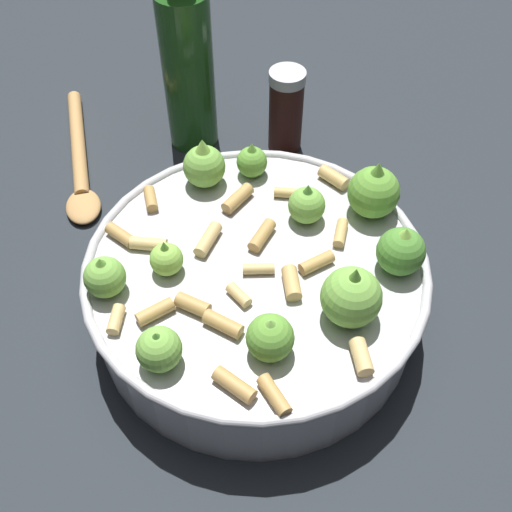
{
  "coord_description": "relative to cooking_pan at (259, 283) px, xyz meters",
  "views": [
    {
      "loc": [
        0.31,
        -0.07,
        0.45
      ],
      "look_at": [
        0.0,
        0.0,
        0.08
      ],
      "focal_mm": 42.4,
      "sensor_mm": 36.0,
      "label": 1
    }
  ],
  "objects": [
    {
      "name": "ground_plane",
      "position": [
        -0.0,
        -0.0,
        -0.04
      ],
      "size": [
        2.4,
        2.4,
        0.0
      ],
      "primitive_type": "plane",
      "color": "#23282D"
    },
    {
      "name": "wooden_spoon",
      "position": [
        -0.24,
        -0.15,
        -0.04
      ],
      "size": [
        0.22,
        0.04,
        0.02
      ],
      "color": "#B2844C",
      "rests_on": "ground"
    },
    {
      "name": "cooking_pan",
      "position": [
        0.0,
        0.0,
        0.0
      ],
      "size": [
        0.29,
        0.29,
        0.13
      ],
      "color": "#B7B7BC",
      "rests_on": "ground"
    },
    {
      "name": "pepper_shaker",
      "position": [
        -0.22,
        0.08,
        0.01
      ],
      "size": [
        0.04,
        0.04,
        0.1
      ],
      "color": "#33140F",
      "rests_on": "ground"
    },
    {
      "name": "olive_oil_bottle",
      "position": [
        -0.26,
        -0.02,
        0.05
      ],
      "size": [
        0.06,
        0.06,
        0.23
      ],
      "color": "#1E4C19",
      "rests_on": "ground"
    }
  ]
}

